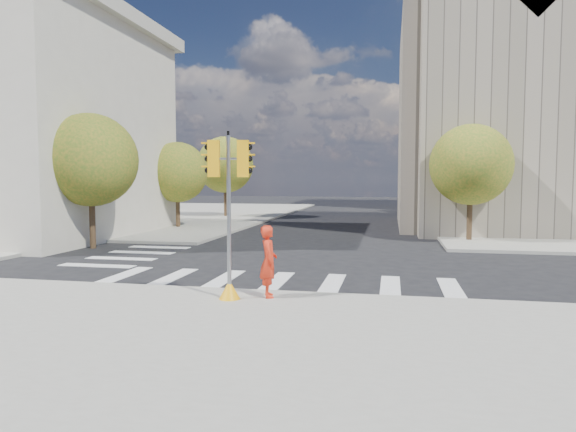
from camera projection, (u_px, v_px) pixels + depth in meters
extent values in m
plane|color=black|center=(292.00, 270.00, 18.57)|extent=(160.00, 160.00, 0.00)
cube|color=gray|center=(155.00, 391.00, 7.81)|extent=(30.00, 14.00, 0.15)
cube|color=gray|center=(135.00, 214.00, 47.94)|extent=(28.00, 40.00, 0.15)
cube|color=gray|center=(486.00, 118.00, 30.95)|extent=(8.00, 8.00, 14.00)
cube|color=#9EA0A3|center=(572.00, 69.00, 54.20)|extent=(20.00, 18.00, 30.00)
cylinder|color=#382616|center=(92.00, 223.00, 24.47)|extent=(0.28, 0.28, 2.45)
sphere|color=#2D631C|center=(91.00, 160.00, 24.26)|extent=(4.40, 4.40, 4.40)
cylinder|color=#382616|center=(178.00, 212.00, 34.26)|extent=(0.28, 0.28, 2.17)
sphere|color=#2D631C|center=(177.00, 172.00, 34.07)|extent=(4.00, 4.00, 4.00)
cylinder|color=#382616|center=(225.00, 202.00, 44.02)|extent=(0.28, 0.28, 2.62)
sphere|color=#2D631C|center=(225.00, 165.00, 43.79)|extent=(4.80, 4.80, 4.80)
cylinder|color=#382616|center=(469.00, 220.00, 26.78)|extent=(0.28, 0.28, 2.38)
sphere|color=#2D631C|center=(471.00, 165.00, 26.57)|extent=(4.20, 4.20, 4.20)
cylinder|color=#382616|center=(446.00, 207.00, 38.50)|extent=(0.28, 0.28, 2.52)
sphere|color=#2D631C|center=(447.00, 165.00, 38.28)|extent=(4.60, 4.60, 4.60)
cylinder|color=#382616|center=(433.00, 201.00, 50.24)|extent=(0.28, 0.28, 2.27)
sphere|color=#2D631C|center=(434.00, 173.00, 50.05)|extent=(4.00, 4.00, 4.00)
cylinder|color=black|center=(470.00, 165.00, 30.38)|extent=(0.12, 0.12, 8.00)
cube|color=black|center=(471.00, 97.00, 30.09)|extent=(0.35, 0.18, 0.22)
cylinder|color=black|center=(445.00, 169.00, 44.06)|extent=(0.12, 0.12, 8.00)
cube|color=black|center=(446.00, 122.00, 43.78)|extent=(0.35, 0.18, 0.22)
cone|color=#FFAD0D|center=(229.00, 290.00, 13.50)|extent=(0.56, 0.56, 0.50)
cylinder|color=gray|center=(229.00, 218.00, 13.36)|extent=(0.11, 0.11, 4.28)
cylinder|color=black|center=(228.00, 133.00, 13.21)|extent=(0.07, 0.07, 0.12)
cylinder|color=gray|center=(228.00, 159.00, 13.25)|extent=(0.89, 0.23, 0.06)
cube|color=#FFAD0D|center=(214.00, 159.00, 13.26)|extent=(0.34, 0.27, 0.95)
cube|color=#FFAD0D|center=(243.00, 159.00, 13.25)|extent=(0.34, 0.27, 0.95)
imported|color=red|center=(269.00, 261.00, 13.70)|extent=(0.68, 0.82, 1.93)
cube|color=silver|center=(9.00, 238.00, 25.29)|extent=(5.65, 2.79, 0.50)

